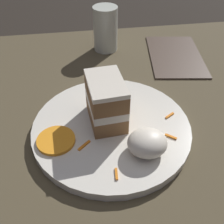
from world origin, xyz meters
name	(u,v)px	position (x,y,z in m)	size (l,w,h in m)	color
ground_plane	(109,130)	(0.00, 0.00, 0.00)	(6.00, 6.00, 0.00)	black
dining_table	(109,124)	(0.00, 0.00, 0.02)	(0.93, 0.84, 0.04)	#4C422D
plate	(112,128)	(0.00, -0.04, 0.04)	(0.30, 0.30, 0.02)	silver
cake_slice	(106,101)	(-0.01, -0.02, 0.10)	(0.07, 0.10, 0.09)	brown
cream_dollop	(147,143)	(0.05, -0.11, 0.07)	(0.07, 0.06, 0.04)	silver
orange_garnish	(56,140)	(-0.10, -0.06, 0.06)	(0.07, 0.07, 0.01)	orange
carrot_shreds_scatter	(130,129)	(0.03, -0.06, 0.05)	(0.19, 0.24, 0.00)	orange
drinking_glass	(106,32)	(0.03, 0.29, 0.09)	(0.07, 0.07, 0.12)	beige
menu_card	(175,56)	(0.22, 0.22, 0.04)	(0.14, 0.22, 0.00)	#423328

